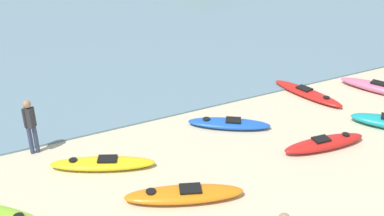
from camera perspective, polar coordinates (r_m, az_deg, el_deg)
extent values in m
ellipsoid|color=red|center=(17.76, 14.42, 1.86)|extent=(1.35, 3.18, 0.25)
cube|color=black|center=(17.79, 14.08, 2.45)|extent=(0.49, 0.63, 0.05)
cylinder|color=black|center=(17.28, 16.71, 1.33)|extent=(0.24, 0.24, 0.02)
ellipsoid|color=yellow|center=(13.20, -11.28, -6.93)|extent=(3.01, 1.88, 0.27)
cube|color=black|center=(13.09, -10.69, -6.34)|extent=(0.65, 0.57, 0.05)
cylinder|color=black|center=(13.28, -14.88, -6.37)|extent=(0.24, 0.24, 0.02)
cylinder|color=black|center=(11.64, -21.18, -12.66)|extent=(0.24, 0.24, 0.02)
ellipsoid|color=#E5668C|center=(18.95, 23.08, 2.26)|extent=(2.08, 3.32, 0.35)
cube|color=black|center=(18.91, 22.71, 2.95)|extent=(0.61, 0.71, 0.05)
ellipsoid|color=orange|center=(11.77, -0.99, -10.90)|extent=(3.16, 1.82, 0.30)
cube|color=black|center=(11.67, -0.23, -10.17)|extent=(0.67, 0.59, 0.05)
cylinder|color=black|center=(11.65, -5.25, -10.47)|extent=(0.26, 0.26, 0.02)
ellipsoid|color=blue|center=(15.07, 4.72, -1.99)|extent=(2.69, 2.14, 0.25)
cube|color=black|center=(14.99, 5.27, -1.52)|extent=(0.63, 0.61, 0.05)
cylinder|color=black|center=(15.04, 1.85, -1.37)|extent=(0.25, 0.25, 0.02)
ellipsoid|color=red|center=(14.44, 16.45, -4.31)|extent=(2.85, 0.96, 0.31)
cube|color=black|center=(14.28, 16.09, -3.79)|extent=(0.54, 0.41, 0.05)
cylinder|color=black|center=(14.80, 18.95, -3.15)|extent=(0.23, 0.23, 0.02)
cylinder|color=#384260|center=(14.28, -19.82, -3.91)|extent=(0.13, 0.13, 0.88)
cylinder|color=#384260|center=(14.29, -19.20, -3.78)|extent=(0.13, 0.13, 0.88)
cube|color=#2D2D33|center=(13.93, -19.98, -1.16)|extent=(0.31, 0.31, 0.63)
cylinder|color=#2D2D33|center=(13.92, -20.51, -1.22)|extent=(0.09, 0.09, 0.59)
cylinder|color=#2D2D33|center=(13.94, -19.46, -0.99)|extent=(0.09, 0.09, 0.59)
sphere|color=#A37A5B|center=(13.75, -20.26, 0.46)|extent=(0.24, 0.24, 0.24)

